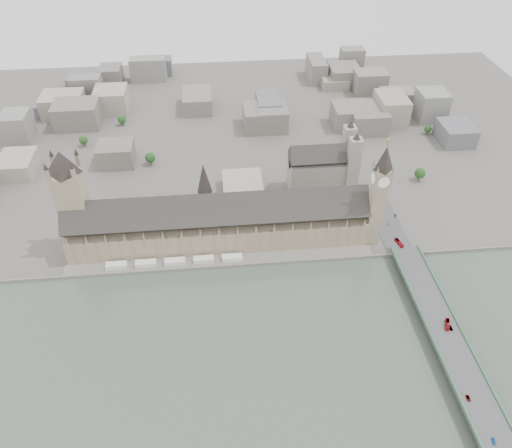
{
  "coord_description": "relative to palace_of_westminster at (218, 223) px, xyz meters",
  "views": [
    {
      "loc": [
        0.19,
        -325.94,
        305.68
      ],
      "look_at": [
        33.3,
        15.34,
        22.08
      ],
      "focal_mm": 35.0,
      "sensor_mm": 36.0,
      "label": 1
    }
  ],
  "objects": [
    {
      "name": "red_bus_south",
      "position": [
        165.11,
        -122.38,
        -10.9
      ],
      "size": [
        6.72,
        11.31,
        3.11
      ],
      "primitive_type": "imported",
      "rotation": [
        0.0,
        0.0,
        -0.4
      ],
      "color": "red",
      "rests_on": "westminster_bridge"
    },
    {
      "name": "central_tower",
      "position": [
        -10.0,
        6.3,
        35.21
      ],
      "size": [
        13.0,
        13.0,
        48.0
      ],
      "color": "#827659",
      "rests_on": "ground"
    },
    {
      "name": "terrace_tents",
      "position": [
        -40.0,
        -26.7,
        -18.71
      ],
      "size": [
        118.0,
        7.0,
        4.0
      ],
      "color": "white",
      "rests_on": "river_terrace"
    },
    {
      "name": "ground",
      "position": [
        0.0,
        -19.7,
        -22.71
      ],
      "size": [
        900.0,
        900.0,
        0.0
      ],
      "primitive_type": "plane",
      "color": "#595651",
      "rests_on": "ground"
    },
    {
      "name": "palace_of_westminster",
      "position": [
        0.0,
        0.0,
        0.0
      ],
      "size": [
        265.0,
        40.73,
        55.44
      ],
      "color": "tan",
      "rests_on": "ground"
    },
    {
      "name": "victoria_tower",
      "position": [
        -122.0,
        6.3,
        32.5
      ],
      "size": [
        30.0,
        30.0,
        100.0
      ],
      "color": "tan",
      "rests_on": "ground"
    },
    {
      "name": "bridge_parapets",
      "position": [
        162.0,
        -151.7,
        -11.88
      ],
      "size": [
        25.0,
        235.0,
        1.15
      ],
      "primitive_type": null,
      "color": "#376445",
      "rests_on": "westminster_bridge"
    },
    {
      "name": "elizabeth_tower",
      "position": [
        138.0,
        -11.7,
        35.38
      ],
      "size": [
        17.0,
        17.0,
        107.5
      ],
      "color": "tan",
      "rests_on": "ground"
    },
    {
      "name": "westminster_abbey",
      "position": [
        110.92,
        75.3,
        2.38
      ],
      "size": [
        68.0,
        36.0,
        64.0
      ],
      "color": "gray",
      "rests_on": "ground"
    },
    {
      "name": "westminster_bridge",
      "position": [
        162.0,
        -107.2,
        -17.58
      ],
      "size": [
        25.0,
        325.0,
        10.25
      ],
      "primitive_type": "cube",
      "color": "#474749",
      "rests_on": "ground"
    },
    {
      "name": "river_thames",
      "position": [
        0.0,
        -184.7,
        -22.71
      ],
      "size": [
        600.0,
        600.0,
        0.0
      ],
      "primitive_type": "plane",
      "color": "#445147",
      "rests_on": "ground"
    },
    {
      "name": "car_approach",
      "position": [
        167.23,
        8.46,
        -11.72
      ],
      "size": [
        3.18,
        5.39,
        1.47
      ],
      "primitive_type": "imported",
      "rotation": [
        0.0,
        0.0,
        -0.24
      ],
      "color": "gray",
      "rests_on": "westminster_bridge"
    },
    {
      "name": "embankment_wall",
      "position": [
        0.0,
        -34.7,
        -21.21
      ],
      "size": [
        600.0,
        1.5,
        3.0
      ],
      "primitive_type": "cube",
      "color": "slate",
      "rests_on": "ground"
    },
    {
      "name": "river_terrace",
      "position": [
        0.0,
        -27.2,
        -21.71
      ],
      "size": [
        270.0,
        15.0,
        2.0
      ],
      "primitive_type": "cube",
      "color": "slate",
      "rests_on": "ground"
    },
    {
      "name": "car_silver",
      "position": [
        166.47,
        -125.2,
        -11.66
      ],
      "size": [
        2.47,
        5.04,
        1.59
      ],
      "primitive_type": "imported",
      "rotation": [
        0.0,
        0.0,
        0.17
      ],
      "color": "gray",
      "rests_on": "westminster_bridge"
    },
    {
      "name": "park_trees",
      "position": [
        -10.0,
        40.3,
        -15.21
      ],
      "size": [
        110.0,
        30.0,
        15.0
      ],
      "primitive_type": null,
      "color": "#1F4117",
      "rests_on": "ground"
    },
    {
      "name": "car_grey",
      "position": [
        155.33,
        -181.82,
        -11.79
      ],
      "size": [
        2.51,
        4.92,
        1.33
      ],
      "primitive_type": "imported",
      "rotation": [
        0.0,
        0.0,
        -0.07
      ],
      "color": "gray",
      "rests_on": "westminster_bridge"
    },
    {
      "name": "car_blue",
      "position": [
        158.59,
        -211.18,
        -11.67
      ],
      "size": [
        2.97,
        4.91,
        1.56
      ],
      "primitive_type": "imported",
      "rotation": [
        0.0,
        0.0,
        -0.26
      ],
      "color": "#1B53B1",
      "rests_on": "westminster_bridge"
    },
    {
      "name": "red_bus_north",
      "position": [
        158.03,
        -30.18,
        -10.83
      ],
      "size": [
        5.79,
        11.97,
        3.25
      ],
      "primitive_type": "imported",
      "rotation": [
        0.0,
        0.0,
        0.27
      ],
      "color": "red",
      "rests_on": "westminster_bridge"
    },
    {
      "name": "city_skyline_inland",
      "position": [
        0.0,
        225.3,
        -3.71
      ],
      "size": [
        720.0,
        360.0,
        38.0
      ],
      "primitive_type": null,
      "color": "gray",
      "rests_on": "ground"
    }
  ]
}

